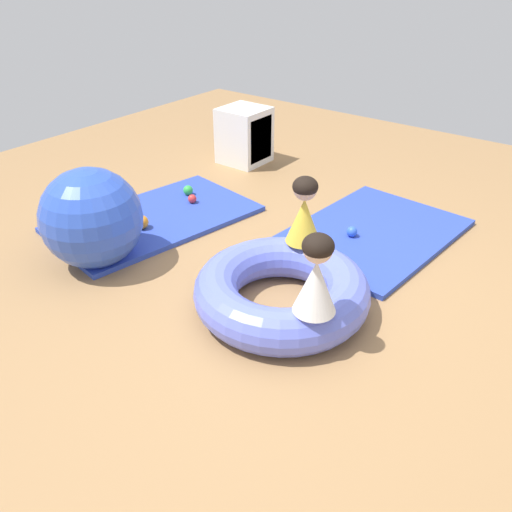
% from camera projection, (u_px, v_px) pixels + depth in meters
% --- Properties ---
extents(ground_plane, '(8.00, 8.00, 0.00)m').
position_uv_depth(ground_plane, '(280.00, 294.00, 3.52)').
color(ground_plane, '#9E7549').
extents(gym_mat_center_rear, '(1.76, 1.22, 0.04)m').
position_uv_depth(gym_mat_center_rear, '(155.00, 219.00, 4.41)').
color(gym_mat_center_rear, '#2D47B7').
rests_on(gym_mat_center_rear, ground).
extents(gym_mat_far_left, '(1.53, 1.16, 0.04)m').
position_uv_depth(gym_mat_far_left, '(372.00, 233.00, 4.19)').
color(gym_mat_far_left, '#2D47B7').
rests_on(gym_mat_far_left, ground).
extents(inflatable_cushion, '(1.09, 1.09, 0.28)m').
position_uv_depth(inflatable_cushion, '(282.00, 291.00, 3.30)').
color(inflatable_cushion, '#6070E5').
rests_on(inflatable_cushion, ground).
extents(child_in_white, '(0.33, 0.33, 0.47)m').
position_uv_depth(child_in_white, '(316.00, 275.00, 2.78)').
color(child_in_white, white).
rests_on(child_in_white, inflatable_cushion).
extents(child_in_yellow, '(0.33, 0.33, 0.46)m').
position_uv_depth(child_in_yellow, '(304.00, 211.00, 3.45)').
color(child_in_yellow, yellow).
rests_on(child_in_yellow, inflatable_cushion).
extents(play_ball_green, '(0.09, 0.09, 0.09)m').
position_uv_depth(play_ball_green, '(188.00, 190.00, 4.76)').
color(play_ball_green, green).
rests_on(play_ball_green, gym_mat_center_rear).
extents(play_ball_pink, '(0.08, 0.08, 0.08)m').
position_uv_depth(play_ball_pink, '(103.00, 220.00, 4.27)').
color(play_ball_pink, pink).
rests_on(play_ball_pink, gym_mat_center_rear).
extents(play_ball_red, '(0.07, 0.07, 0.07)m').
position_uv_depth(play_ball_red, '(192.00, 199.00, 4.62)').
color(play_ball_red, red).
rests_on(play_ball_red, gym_mat_center_rear).
extents(play_ball_blue, '(0.08, 0.08, 0.08)m').
position_uv_depth(play_ball_blue, '(352.00, 232.00, 4.09)').
color(play_ball_blue, blue).
rests_on(play_ball_blue, gym_mat_far_left).
extents(play_ball_orange, '(0.11, 0.11, 0.11)m').
position_uv_depth(play_ball_orange, '(142.00, 222.00, 4.20)').
color(play_ball_orange, orange).
rests_on(play_ball_orange, gym_mat_center_rear).
extents(exercise_ball_large, '(0.71, 0.71, 0.71)m').
position_uv_depth(exercise_ball_large, '(92.00, 218.00, 3.68)').
color(exercise_ball_large, blue).
rests_on(exercise_ball_large, ground).
extents(storage_cube, '(0.44, 0.44, 0.56)m').
position_uv_depth(storage_cube, '(246.00, 136.00, 5.45)').
color(storage_cube, white).
rests_on(storage_cube, ground).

